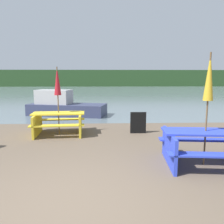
{
  "coord_description": "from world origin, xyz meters",
  "views": [
    {
      "loc": [
        0.61,
        -3.11,
        1.91
      ],
      "look_at": [
        0.85,
        3.8,
        0.85
      ],
      "focal_mm": 35.0,
      "sensor_mm": 36.0,
      "label": 1
    }
  ],
  "objects_px": {
    "umbrella_crimson": "(57,82)",
    "umbrella_gold": "(209,79)",
    "boat": "(64,106)",
    "picnic_table_blue": "(205,144)",
    "signboard": "(138,123)",
    "picnic_table_yellow": "(59,121)"
  },
  "relations": [
    {
      "from": "picnic_table_blue",
      "to": "boat",
      "type": "relative_size",
      "value": 0.46
    },
    {
      "from": "umbrella_crimson",
      "to": "boat",
      "type": "distance_m",
      "value": 4.3
    },
    {
      "from": "umbrella_gold",
      "to": "umbrella_crimson",
      "type": "bearing_deg",
      "value": 143.18
    },
    {
      "from": "picnic_table_blue",
      "to": "signboard",
      "type": "xyz_separation_m",
      "value": [
        -1.04,
        2.89,
        -0.09
      ]
    },
    {
      "from": "picnic_table_yellow",
      "to": "boat",
      "type": "xyz_separation_m",
      "value": [
        -0.58,
        4.06,
        0.02
      ]
    },
    {
      "from": "boat",
      "to": "picnic_table_blue",
      "type": "bearing_deg",
      "value": -44.31
    },
    {
      "from": "picnic_table_blue",
      "to": "picnic_table_yellow",
      "type": "height_order",
      "value": "picnic_table_blue"
    },
    {
      "from": "umbrella_crimson",
      "to": "signboard",
      "type": "height_order",
      "value": "umbrella_crimson"
    },
    {
      "from": "umbrella_gold",
      "to": "boat",
      "type": "height_order",
      "value": "umbrella_gold"
    },
    {
      "from": "picnic_table_blue",
      "to": "picnic_table_yellow",
      "type": "distance_m",
      "value": 4.76
    },
    {
      "from": "umbrella_gold",
      "to": "boat",
      "type": "bearing_deg",
      "value": 122.42
    },
    {
      "from": "boat",
      "to": "umbrella_gold",
      "type": "bearing_deg",
      "value": -44.31
    },
    {
      "from": "picnic_table_yellow",
      "to": "boat",
      "type": "height_order",
      "value": "boat"
    },
    {
      "from": "boat",
      "to": "signboard",
      "type": "xyz_separation_m",
      "value": [
        3.34,
        -4.02,
        -0.1
      ]
    },
    {
      "from": "umbrella_crimson",
      "to": "boat",
      "type": "height_order",
      "value": "umbrella_crimson"
    },
    {
      "from": "umbrella_crimson",
      "to": "umbrella_gold",
      "type": "relative_size",
      "value": 0.94
    },
    {
      "from": "signboard",
      "to": "boat",
      "type": "bearing_deg",
      "value": 129.74
    },
    {
      "from": "umbrella_crimson",
      "to": "umbrella_gold",
      "type": "bearing_deg",
      "value": -36.82
    },
    {
      "from": "picnic_table_yellow",
      "to": "umbrella_gold",
      "type": "xyz_separation_m",
      "value": [
        3.81,
        -2.85,
        1.45
      ]
    },
    {
      "from": "picnic_table_yellow",
      "to": "umbrella_gold",
      "type": "distance_m",
      "value": 4.97
    },
    {
      "from": "picnic_table_yellow",
      "to": "umbrella_crimson",
      "type": "distance_m",
      "value": 1.34
    },
    {
      "from": "picnic_table_yellow",
      "to": "umbrella_crimson",
      "type": "xyz_separation_m",
      "value": [
        0.0,
        0.0,
        1.34
      ]
    }
  ]
}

